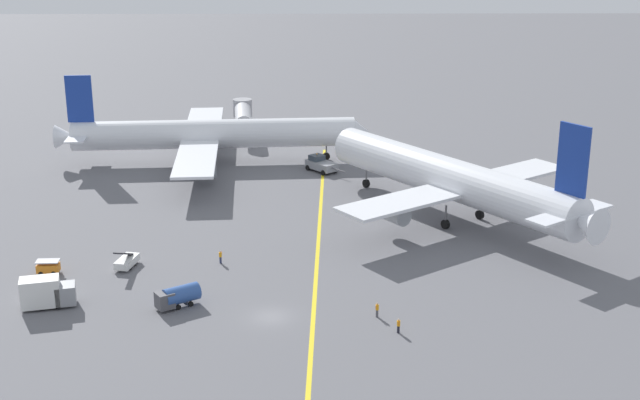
{
  "coord_description": "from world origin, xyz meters",
  "views": [
    {
      "loc": [
        4.3,
        -85.52,
        41.45
      ],
      "look_at": [
        5.68,
        28.18,
        4.0
      ],
      "focal_mm": 48.92,
      "sensor_mm": 36.0,
      "label": 1
    }
  ],
  "objects_px": {
    "ground_crew_ramp_agent_by_cones": "(377,310)",
    "ground_crew_wing_walker_right": "(398,326)",
    "airliner_being_pushed": "(450,179)",
    "ground_crew_marshaller_foreground": "(220,257)",
    "pushback_tug": "(321,164)",
    "gse_baggage_cart_trailing": "(48,267)",
    "gse_belt_loader_portside": "(127,261)",
    "jet_bridge": "(243,114)",
    "gse_catering_truck_tall": "(47,293)",
    "airliner_at_gate_left": "(211,135)",
    "gse_fuel_bowser_stubby": "(177,296)"
  },
  "relations": [
    {
      "from": "pushback_tug",
      "to": "gse_catering_truck_tall",
      "type": "bearing_deg",
      "value": -120.14
    },
    {
      "from": "ground_crew_ramp_agent_by_cones",
      "to": "ground_crew_wing_walker_right",
      "type": "distance_m",
      "value": 4.26
    },
    {
      "from": "airliner_at_gate_left",
      "to": "gse_catering_truck_tall",
      "type": "distance_m",
      "value": 60.38
    },
    {
      "from": "airliner_at_gate_left",
      "to": "gse_belt_loader_portside",
      "type": "bearing_deg",
      "value": -96.55
    },
    {
      "from": "gse_belt_loader_portside",
      "to": "pushback_tug",
      "type": "bearing_deg",
      "value": 59.72
    },
    {
      "from": "airliner_being_pushed",
      "to": "gse_catering_truck_tall",
      "type": "relative_size",
      "value": 7.06
    },
    {
      "from": "gse_baggage_cart_trailing",
      "to": "ground_crew_ramp_agent_by_cones",
      "type": "height_order",
      "value": "gse_baggage_cart_trailing"
    },
    {
      "from": "airliner_being_pushed",
      "to": "gse_catering_truck_tall",
      "type": "bearing_deg",
      "value": -149.31
    },
    {
      "from": "airliner_being_pushed",
      "to": "ground_crew_marshaller_foreground",
      "type": "relative_size",
      "value": 26.15
    },
    {
      "from": "pushback_tug",
      "to": "gse_catering_truck_tall",
      "type": "height_order",
      "value": "gse_catering_truck_tall"
    },
    {
      "from": "gse_catering_truck_tall",
      "to": "ground_crew_ramp_agent_by_cones",
      "type": "height_order",
      "value": "gse_catering_truck_tall"
    },
    {
      "from": "airliner_at_gate_left",
      "to": "gse_belt_loader_portside",
      "type": "height_order",
      "value": "airliner_at_gate_left"
    },
    {
      "from": "gse_baggage_cart_trailing",
      "to": "ground_crew_marshaller_foreground",
      "type": "height_order",
      "value": "gse_baggage_cart_trailing"
    },
    {
      "from": "airliner_being_pushed",
      "to": "ground_crew_marshaller_foreground",
      "type": "bearing_deg",
      "value": -152.03
    },
    {
      "from": "ground_crew_wing_walker_right",
      "to": "jet_bridge",
      "type": "distance_m",
      "value": 88.93
    },
    {
      "from": "airliner_at_gate_left",
      "to": "gse_belt_loader_portside",
      "type": "relative_size",
      "value": 10.71
    },
    {
      "from": "airliner_being_pushed",
      "to": "ground_crew_wing_walker_right",
      "type": "xyz_separation_m",
      "value": [
        -10.66,
        -35.67,
        -5.06
      ]
    },
    {
      "from": "gse_baggage_cart_trailing",
      "to": "airliner_at_gate_left",
      "type": "bearing_deg",
      "value": 73.68
    },
    {
      "from": "gse_belt_loader_portside",
      "to": "gse_catering_truck_tall",
      "type": "bearing_deg",
      "value": -119.61
    },
    {
      "from": "airliner_at_gate_left",
      "to": "pushback_tug",
      "type": "relative_size",
      "value": 7.0
    },
    {
      "from": "pushback_tug",
      "to": "ground_crew_ramp_agent_by_cones",
      "type": "xyz_separation_m",
      "value": [
        5.33,
        -56.14,
        -0.37
      ]
    },
    {
      "from": "gse_fuel_bowser_stubby",
      "to": "ground_crew_ramp_agent_by_cones",
      "type": "bearing_deg",
      "value": -7.19
    },
    {
      "from": "gse_belt_loader_portside",
      "to": "ground_crew_ramp_agent_by_cones",
      "type": "xyz_separation_m",
      "value": [
        29.79,
        -14.25,
        0.04
      ]
    },
    {
      "from": "gse_fuel_bowser_stubby",
      "to": "pushback_tug",
      "type": "bearing_deg",
      "value": 72.74
    },
    {
      "from": "gse_belt_loader_portside",
      "to": "ground_crew_marshaller_foreground",
      "type": "distance_m",
      "value": 11.48
    },
    {
      "from": "pushback_tug",
      "to": "ground_crew_marshaller_foreground",
      "type": "height_order",
      "value": "pushback_tug"
    },
    {
      "from": "ground_crew_ramp_agent_by_cones",
      "to": "ground_crew_wing_walker_right",
      "type": "bearing_deg",
      "value": -62.94
    },
    {
      "from": "pushback_tug",
      "to": "ground_crew_ramp_agent_by_cones",
      "type": "distance_m",
      "value": 56.39
    },
    {
      "from": "gse_catering_truck_tall",
      "to": "jet_bridge",
      "type": "height_order",
      "value": "jet_bridge"
    },
    {
      "from": "gse_belt_loader_portside",
      "to": "jet_bridge",
      "type": "distance_m",
      "value": 68.74
    },
    {
      "from": "pushback_tug",
      "to": "gse_baggage_cart_trailing",
      "type": "xyz_separation_m",
      "value": [
        -33.52,
        -43.83,
        -0.37
      ]
    },
    {
      "from": "airliner_at_gate_left",
      "to": "jet_bridge",
      "type": "relative_size",
      "value": 3.27
    },
    {
      "from": "ground_crew_ramp_agent_by_cones",
      "to": "airliner_at_gate_left",
      "type": "bearing_deg",
      "value": 111.41
    },
    {
      "from": "airliner_being_pushed",
      "to": "gse_baggage_cart_trailing",
      "type": "height_order",
      "value": "airliner_being_pushed"
    },
    {
      "from": "gse_fuel_bowser_stubby",
      "to": "ground_crew_wing_walker_right",
      "type": "bearing_deg",
      "value": -15.36
    },
    {
      "from": "pushback_tug",
      "to": "ground_crew_marshaller_foreground",
      "type": "xyz_separation_m",
      "value": [
        -13.04,
        -40.7,
        -0.35
      ]
    },
    {
      "from": "airliner_being_pushed",
      "to": "ground_crew_ramp_agent_by_cones",
      "type": "distance_m",
      "value": 34.65
    },
    {
      "from": "gse_baggage_cart_trailing",
      "to": "gse_catering_truck_tall",
      "type": "bearing_deg",
      "value": -74.49
    },
    {
      "from": "airliner_at_gate_left",
      "to": "gse_fuel_bowser_stubby",
      "type": "distance_m",
      "value": 59.39
    },
    {
      "from": "gse_fuel_bowser_stubby",
      "to": "gse_belt_loader_portside",
      "type": "relative_size",
      "value": 1.01
    },
    {
      "from": "ground_crew_marshaller_foreground",
      "to": "jet_bridge",
      "type": "relative_size",
      "value": 0.1
    },
    {
      "from": "ground_crew_wing_walker_right",
      "to": "ground_crew_marshaller_foreground",
      "type": "xyz_separation_m",
      "value": [
        -20.31,
        19.23,
        0.05
      ]
    },
    {
      "from": "airliner_at_gate_left",
      "to": "airliner_being_pushed",
      "type": "bearing_deg",
      "value": -39.21
    },
    {
      "from": "airliner_being_pushed",
      "to": "gse_catering_truck_tall",
      "type": "xyz_separation_m",
      "value": [
        -48.84,
        -28.99,
        -4.13
      ]
    },
    {
      "from": "pushback_tug",
      "to": "gse_belt_loader_portside",
      "type": "xyz_separation_m",
      "value": [
        -24.46,
        -41.89,
        -0.41
      ]
    },
    {
      "from": "gse_fuel_bowser_stubby",
      "to": "gse_baggage_cart_trailing",
      "type": "height_order",
      "value": "gse_fuel_bowser_stubby"
    },
    {
      "from": "gse_catering_truck_tall",
      "to": "gse_belt_loader_portside",
      "type": "distance_m",
      "value": 13.09
    },
    {
      "from": "ground_crew_marshaller_foreground",
      "to": "jet_bridge",
      "type": "xyz_separation_m",
      "value": [
        -1.9,
        66.82,
        3.25
      ]
    },
    {
      "from": "airliner_at_gate_left",
      "to": "ground_crew_marshaller_foreground",
      "type": "distance_m",
      "value": 47.12
    },
    {
      "from": "airliner_at_gate_left",
      "to": "ground_crew_marshaller_foreground",
      "type": "height_order",
      "value": "airliner_at_gate_left"
    }
  ]
}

